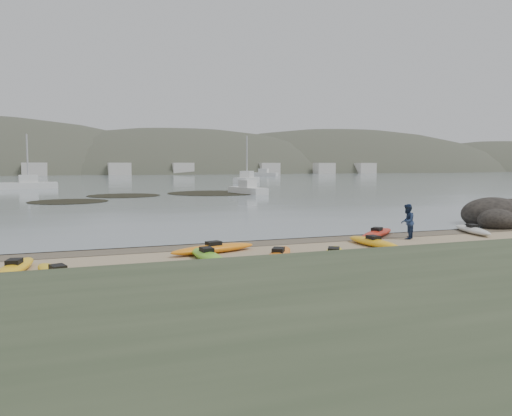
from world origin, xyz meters
name	(u,v)px	position (x,y,z in m)	size (l,w,h in m)	color
ground	(256,241)	(0.00, 0.00, 0.00)	(600.00, 600.00, 0.00)	tan
wet_sand	(258,242)	(0.00, -0.30, 0.00)	(60.00, 60.00, 0.00)	brown
water	(86,170)	(0.00, 300.00, 0.01)	(1200.00, 1200.00, 0.00)	slate
kayaks	(278,250)	(-0.31, -3.30, 0.17)	(22.03, 7.61, 0.34)	yellow
person_east	(407,222)	(6.79, -1.80, 0.81)	(0.79, 0.62, 1.63)	navy
rock_cluster	(504,220)	(15.55, 0.96, 0.26)	(5.42, 4.01, 1.91)	black
kelp_mats	(165,195)	(1.85, 34.27, 0.03)	(25.29, 17.67, 0.04)	black
moored_boats	(158,179)	(8.11, 78.28, 0.56)	(86.57, 90.11, 1.19)	silver
far_hills	(188,209)	(39.38, 193.97, -15.93)	(550.00, 135.00, 80.00)	#384235
far_town	(118,169)	(6.00, 145.00, 2.00)	(199.00, 5.00, 4.00)	beige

